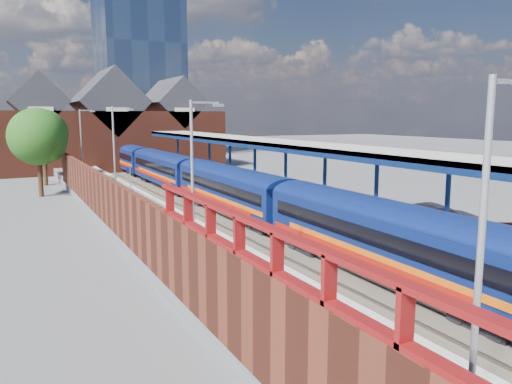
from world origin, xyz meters
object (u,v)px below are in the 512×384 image
Objects in this scene: lamp_post_b at (195,174)px; parked_car_dark at (450,225)px; lamp_post_d at (83,140)px; platform_sign at (130,179)px; parked_car_blue at (355,200)px; parked_car_silver at (439,217)px; lamp_post_a at (486,259)px; train at (194,176)px; lamp_post_c at (116,150)px.

lamp_post_b is 14.37m from parked_car_dark.
parked_car_dark is at bearing -67.09° from lamp_post_d.
platform_sign is 16.69m from parked_car_blue.
parked_car_dark is 8.77m from parked_car_blue.
lamp_post_d is at bearing 43.48° from parked_car_blue.
parked_car_dark is at bearing 178.94° from parked_car_silver.
lamp_post_a is 32.11m from platform_sign.
lamp_post_d is (0.00, 46.00, 0.00)m from lamp_post_a.
lamp_post_c reaches higher than train.
parked_car_blue is (13.16, -10.21, -1.11)m from platform_sign.
parked_car_silver is 1.31m from parked_car_dark.
lamp_post_b is at bearing 90.00° from lamp_post_a.
parked_car_silver is at bearing -53.70° from platform_sign.
lamp_post_d is at bearing 127.93° from train.
lamp_post_c is 16.00m from lamp_post_d.
lamp_post_b and lamp_post_d have the same top height.
lamp_post_a is at bearing -90.00° from lamp_post_c.
lamp_post_b is (-7.86, -21.92, 2.87)m from train.
platform_sign is at bearing 87.56° from lamp_post_a.
platform_sign is 22.77m from parked_car_dark.
parked_car_blue is at bearing 19.27° from parked_car_silver.
lamp_post_a is 1.75× the size of parked_car_dark.
lamp_post_c is at bearing 62.65° from parked_car_silver.
lamp_post_b is 1.00× the size of lamp_post_c.
lamp_post_c is (-7.86, -5.92, 2.87)m from train.
lamp_post_d is at bearing 90.00° from lamp_post_a.
platform_sign is at bearing -84.44° from lamp_post_d.
lamp_post_b is at bearing -109.72° from train.
lamp_post_a reaches higher than parked_car_blue.
lamp_post_b is at bearing -94.33° from platform_sign.
train is at bearing -7.68° from parked_car_dark.
lamp_post_a is 2.80× the size of platform_sign.
parked_car_silver is (14.40, 14.25, -3.24)m from lamp_post_a.
platform_sign is 0.55× the size of parked_car_silver.
lamp_post_d reaches higher than parked_car_blue.
lamp_post_a is at bearing 110.58° from parked_car_dark.
platform_sign reaches higher than parked_car_dark.
lamp_post_c is at bearing 90.00° from lamp_post_a.
train is at bearing 37.00° from lamp_post_c.
train is 13.10m from lamp_post_d.
lamp_post_c is at bearing 16.86° from parked_car_dark.
parked_car_silver is 1.09× the size of parked_car_blue.
parked_car_silver is 7.54m from parked_car_blue.
lamp_post_d is (-7.86, 10.08, 2.87)m from train.
lamp_post_c is at bearing -124.26° from platform_sign.
lamp_post_b is 1.75× the size of parked_car_dark.
lamp_post_a is 1.00× the size of lamp_post_b.
parked_car_silver is at bearing -168.42° from parked_car_blue.
lamp_post_b is at bearing 111.22° from parked_car_silver.
lamp_post_c is at bearing -90.00° from lamp_post_d.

